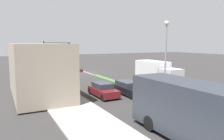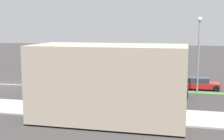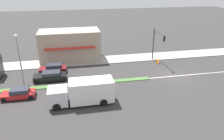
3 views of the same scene
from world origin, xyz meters
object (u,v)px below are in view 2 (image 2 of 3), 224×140
suv_black (163,90)px  street_lamp (199,45)px  hatchback_red (200,84)px  pedestrian (96,101)px  delivery_truck (131,70)px  sedan_maroon (157,96)px

suv_black → street_lamp: bearing=124.2°
street_lamp → hatchback_red: bearing=172.1°
pedestrian → delivery_truck: size_ratio=0.22×
street_lamp → delivery_truck: size_ratio=0.98×
street_lamp → pedestrian: (9.31, -7.74, -3.80)m
street_lamp → delivery_truck: bearing=-123.7°
pedestrian → sedan_maroon: bearing=135.4°
delivery_truck → suv_black: size_ratio=1.65×
delivery_truck → street_lamp: bearing=56.3°
suv_black → delivery_truck: bearing=-149.3°
suv_black → sedan_maroon: bearing=-5.3°
sedan_maroon → street_lamp: bearing=145.0°
pedestrian → delivery_truck: bearing=179.1°
hatchback_red → suv_black: suv_black is taller
pedestrian → hatchback_red: size_ratio=0.42×
street_lamp → hatchback_red: (-2.20, 0.30, -4.18)m
street_lamp → suv_black: (2.20, -3.24, -4.12)m
street_lamp → sedan_maroon: size_ratio=1.79×
street_lamp → pedestrian: size_ratio=4.51×
pedestrian → sedan_maroon: 6.06m
sedan_maroon → hatchback_red: bearing=152.2°
pedestrian → hatchback_red: bearing=145.0°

